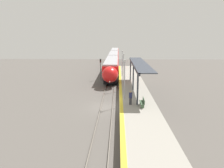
# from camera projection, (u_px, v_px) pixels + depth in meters

# --- Properties ---
(ground_plane) EXTENTS (120.00, 120.00, 0.00)m
(ground_plane) POSITION_uv_depth(u_px,v_px,m) (107.00, 108.00, 26.83)
(ground_plane) COLOR #56514C
(rail_left) EXTENTS (0.08, 90.00, 0.15)m
(rail_left) POSITION_uv_depth(u_px,v_px,m) (101.00, 107.00, 26.83)
(rail_left) COLOR slate
(rail_left) RESTS_ON ground_plane
(rail_right) EXTENTS (0.08, 90.00, 0.15)m
(rail_right) POSITION_uv_depth(u_px,v_px,m) (113.00, 107.00, 26.79)
(rail_right) COLOR slate
(rail_right) RESTS_ON ground_plane
(train) EXTENTS (2.89, 63.50, 3.85)m
(train) POSITION_uv_depth(u_px,v_px,m) (114.00, 58.00, 66.28)
(train) COLOR black
(train) RESTS_ON ground_plane
(platform_right) EXTENTS (4.22, 64.00, 1.01)m
(platform_right) POSITION_uv_depth(u_px,v_px,m) (137.00, 104.00, 26.62)
(platform_right) COLOR gray
(platform_right) RESTS_ON ground_plane
(platform_bench) EXTENTS (0.44, 1.79, 0.89)m
(platform_bench) POSITION_uv_depth(u_px,v_px,m) (143.00, 102.00, 24.05)
(platform_bench) COLOR #4C6B4C
(platform_bench) RESTS_ON platform_right
(person_waiting) EXTENTS (0.36, 0.22, 1.60)m
(person_waiting) POSITION_uv_depth(u_px,v_px,m) (131.00, 97.00, 24.59)
(person_waiting) COLOR #333338
(person_waiting) RESTS_ON platform_right
(railway_signal) EXTENTS (0.28, 0.28, 4.26)m
(railway_signal) POSITION_uv_depth(u_px,v_px,m) (101.00, 67.00, 43.40)
(railway_signal) COLOR #59595E
(railway_signal) RESTS_ON ground_plane
(lamppost_near) EXTENTS (0.36, 0.20, 4.90)m
(lamppost_near) POSITION_uv_depth(u_px,v_px,m) (125.00, 76.00, 26.42)
(lamppost_near) COLOR #9E9EA3
(lamppost_near) RESTS_ON platform_right
(lamppost_mid) EXTENTS (0.36, 0.20, 4.90)m
(lamppost_mid) POSITION_uv_depth(u_px,v_px,m) (123.00, 67.00, 34.34)
(lamppost_mid) COLOR #9E9EA3
(lamppost_mid) RESTS_ON platform_right
(lamppost_far) EXTENTS (0.36, 0.20, 4.90)m
(lamppost_far) POSITION_uv_depth(u_px,v_px,m) (122.00, 62.00, 42.26)
(lamppost_far) COLOR #9E9EA3
(lamppost_far) RESTS_ON platform_right
(station_canopy) EXTENTS (2.02, 17.54, 3.88)m
(station_canopy) POSITION_uv_depth(u_px,v_px,m) (138.00, 65.00, 31.05)
(station_canopy) COLOR #333842
(station_canopy) RESTS_ON platform_right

